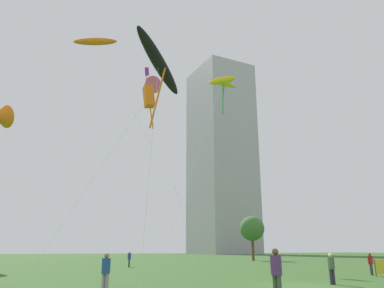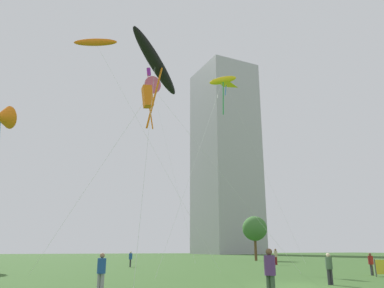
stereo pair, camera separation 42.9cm
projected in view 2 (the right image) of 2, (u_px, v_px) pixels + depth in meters
name	position (u px, v px, depth m)	size (l,w,h in m)	color
ground	(302.00, 286.00, 18.59)	(280.00, 280.00, 0.00)	#335623
person_standing_0	(371.00, 262.00, 26.14)	(0.34, 0.34, 1.54)	#2D2D33
person_standing_1	(101.00, 270.00, 15.80)	(0.36, 0.36, 1.64)	gray
person_standing_2	(270.00, 270.00, 13.36)	(0.40, 0.40, 1.82)	#3F593F
person_standing_3	(131.00, 258.00, 38.18)	(0.35, 0.35, 1.57)	#2D2D33
person_standing_4	(329.00, 266.00, 19.44)	(0.35, 0.35, 1.59)	#2D2D33
person_standing_5	(276.00, 256.00, 43.36)	(0.41, 0.41, 1.82)	maroon
kite_flying_0	(2.00, 117.00, 49.81)	(4.30, 10.34, 20.76)	silver
kite_flying_1	(155.00, 63.00, 20.56)	(3.92, 5.53, 13.17)	silver
kite_flying_2	(149.00, 73.00, 58.97)	(5.27, 8.19, 29.83)	silver
kite_flying_3	(223.00, 81.00, 36.76)	(9.64, 7.14, 18.62)	silver
kite_flying_4	(95.00, 42.00, 35.55)	(13.08, 5.18, 21.41)	silver
kite_flying_5	(151.00, 86.00, 31.13)	(12.26, 4.01, 15.95)	silver
kite_flying_7	(226.00, 84.00, 59.58)	(6.29, 12.28, 28.17)	silver
kite_flying_8	(147.00, 97.00, 26.89)	(7.23, 6.44, 13.36)	silver
park_tree_0	(255.00, 229.00, 59.95)	(3.96, 3.96, 6.97)	brown
distant_highrise_0	(225.00, 157.00, 144.34)	(19.66, 22.65, 73.17)	#A8A8AD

